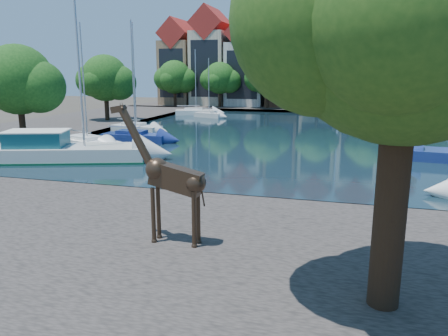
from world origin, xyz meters
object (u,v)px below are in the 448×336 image
at_px(motorsailer, 61,149).
at_px(plane_tree, 413,16).
at_px(sailboat_left_a, 88,141).
at_px(giraffe_statue, 169,177).

bearing_deg(motorsailer, plane_tree, -36.67).
bearing_deg(sailboat_left_a, plane_tree, -43.34).
bearing_deg(plane_tree, sailboat_left_a, 136.66).
height_order(plane_tree, motorsailer, motorsailer).
bearing_deg(motorsailer, sailboat_left_a, 102.48).
relative_size(giraffe_statue, sailboat_left_a, 0.47).
bearing_deg(motorsailer, giraffe_statue, -43.35).
xyz_separation_m(plane_tree, sailboat_left_a, (-22.15, 20.90, -7.04)).
distance_m(motorsailer, sailboat_left_a, 5.42).
xyz_separation_m(motorsailer, sailboat_left_a, (-1.17, 5.28, -0.30)).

